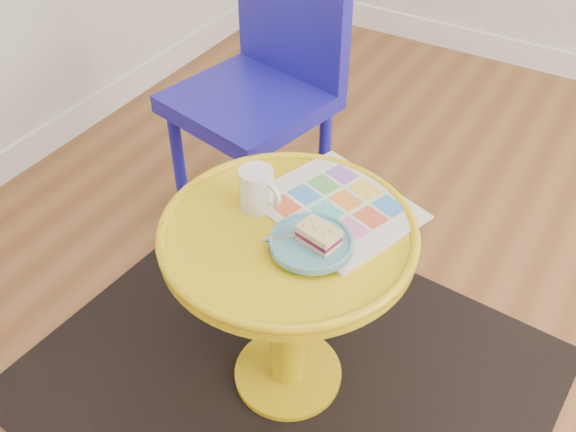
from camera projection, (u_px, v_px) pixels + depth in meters
The scene contains 9 objects.
room_walls at pixel (352, 127), 2.60m from camera, with size 4.00×4.00×4.00m.
rug at pixel (288, 375), 1.76m from camera, with size 1.30×1.10×0.01m, color black.
side_table at pixel (288, 278), 1.51m from camera, with size 0.57×0.57×0.54m.
chair at pixel (266, 75), 1.94m from camera, with size 0.49×0.50×0.94m.
newspaper at pixel (337, 207), 1.46m from camera, with size 0.33×0.28×0.01m, color silver.
mug at pixel (257, 188), 1.43m from camera, with size 0.11×0.08×0.10m.
plate at pixel (311, 243), 1.35m from camera, with size 0.18×0.18×0.02m.
cake_slice at pixel (319, 235), 1.33m from camera, with size 0.09×0.07×0.04m.
fork at pixel (299, 235), 1.35m from camera, with size 0.11×0.11×0.00m.
Camera 1 is at (-0.08, -1.03, 1.49)m, focal length 40.00 mm.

